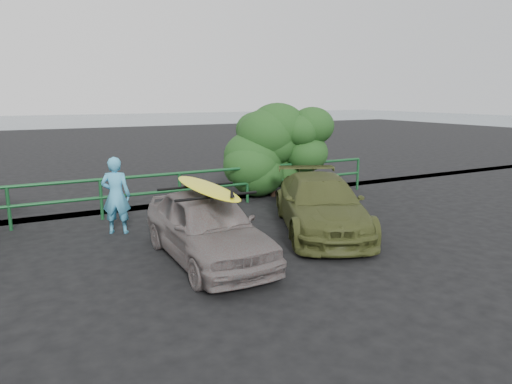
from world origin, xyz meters
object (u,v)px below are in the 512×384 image
at_px(guardrail, 142,195).
at_px(sedan, 207,226).
at_px(surfboard, 206,188).
at_px(olive_vehicle, 321,204).
at_px(man, 116,195).

xyz_separation_m(guardrail, sedan, (0.26, -3.82, 0.12)).
relative_size(sedan, surfboard, 1.40).
height_order(sedan, olive_vehicle, sedan).
xyz_separation_m(guardrail, surfboard, (0.26, -3.82, 0.85)).
relative_size(olive_vehicle, surfboard, 1.57).
bearing_deg(man, olive_vehicle, 179.71).
bearing_deg(olive_vehicle, man, 178.92).
bearing_deg(guardrail, olive_vehicle, -45.30).
bearing_deg(olive_vehicle, surfboard, -145.11).
relative_size(guardrail, olive_vehicle, 3.32).
height_order(olive_vehicle, man, man).
bearing_deg(olive_vehicle, sedan, -145.11).
relative_size(man, surfboard, 0.64).
bearing_deg(guardrail, man, -123.52).
bearing_deg(sedan, guardrail, 93.69).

